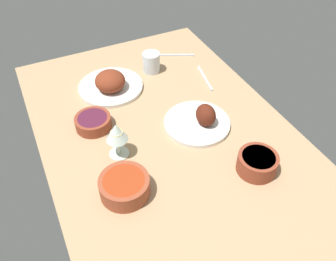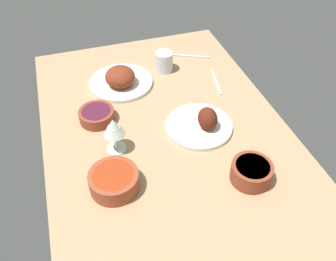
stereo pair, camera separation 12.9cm
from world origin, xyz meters
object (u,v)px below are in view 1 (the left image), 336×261
(bowl_onions, at_px, (93,122))
(water_tumbler, at_px, (151,62))
(bowl_sauce, at_px, (124,186))
(spoon_loose, at_px, (176,55))
(plate_near_viewer, at_px, (110,84))
(fork_loose, at_px, (205,78))
(wine_glass, at_px, (117,134))
(plate_far_side, at_px, (200,121))
(bowl_pasta, at_px, (257,163))

(bowl_onions, height_order, water_tumbler, water_tumbler)
(bowl_sauce, xyz_separation_m, spoon_loose, (0.65, -0.50, -0.03))
(plate_near_viewer, relative_size, fork_loose, 1.48)
(fork_loose, xyz_separation_m, spoon_loose, (0.22, 0.03, 0.00))
(water_tumbler, bearing_deg, wine_glass, 143.88)
(plate_far_side, relative_size, wine_glass, 1.80)
(plate_near_viewer, distance_m, fork_loose, 0.42)
(bowl_pasta, xyz_separation_m, fork_loose, (0.53, -0.11, -0.03))
(spoon_loose, bearing_deg, water_tumbler, 48.24)
(plate_far_side, xyz_separation_m, water_tumbler, (0.41, 0.02, 0.02))
(bowl_sauce, bearing_deg, bowl_pasta, -103.14)
(bowl_pasta, relative_size, spoon_loose, 0.76)
(water_tumbler, height_order, spoon_loose, water_tumbler)
(bowl_sauce, bearing_deg, spoon_loose, -37.62)
(fork_loose, relative_size, spoon_loose, 1.05)
(bowl_pasta, relative_size, bowl_sauce, 0.84)
(wine_glass, height_order, spoon_loose, wine_glass)
(water_tumbler, bearing_deg, bowl_onions, 125.56)
(plate_far_side, height_order, bowl_onions, plate_far_side)
(plate_near_viewer, xyz_separation_m, bowl_sauce, (-0.53, 0.13, 0.00))
(bowl_onions, bearing_deg, plate_near_viewer, -35.17)
(plate_far_side, height_order, bowl_pasta, plate_far_side)
(bowl_onions, height_order, wine_glass, wine_glass)
(plate_far_side, xyz_separation_m, wine_glass, (-0.01, 0.33, 0.08))
(plate_far_side, relative_size, spoon_loose, 1.43)
(bowl_pasta, xyz_separation_m, wine_glass, (0.26, 0.39, 0.06))
(bowl_onions, relative_size, fork_loose, 0.73)
(bowl_pasta, height_order, wine_glass, wine_glass)
(bowl_onions, distance_m, fork_loose, 0.54)
(plate_near_viewer, bearing_deg, bowl_onions, 144.83)
(plate_near_viewer, relative_size, bowl_onions, 2.02)
(plate_near_viewer, relative_size, wine_glass, 1.96)
(bowl_pasta, relative_size, fork_loose, 0.72)
(bowl_onions, xyz_separation_m, spoon_loose, (0.31, -0.50, -0.02))
(bowl_pasta, relative_size, wine_glass, 0.95)
(plate_near_viewer, bearing_deg, fork_loose, -104.20)
(bowl_onions, distance_m, bowl_sauce, 0.34)
(plate_far_side, relative_size, water_tumbler, 2.83)
(bowl_onions, bearing_deg, plate_far_side, -114.33)
(water_tumbler, height_order, fork_loose, water_tumbler)
(bowl_pasta, bearing_deg, plate_near_viewer, 25.17)
(plate_near_viewer, xyz_separation_m, bowl_onions, (-0.19, 0.13, -0.01))
(fork_loose, height_order, spoon_loose, same)
(plate_near_viewer, xyz_separation_m, bowl_pasta, (-0.63, -0.30, 0.00))
(wine_glass, relative_size, water_tumbler, 1.57)
(water_tumbler, bearing_deg, bowl_sauce, 149.36)
(plate_near_viewer, distance_m, spoon_loose, 0.39)
(plate_near_viewer, distance_m, wine_glass, 0.38)
(plate_far_side, height_order, bowl_sauce, plate_far_side)
(fork_loose, bearing_deg, plate_far_side, -22.64)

